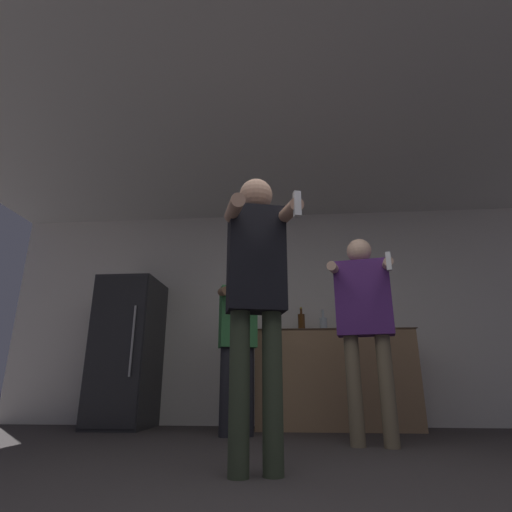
{
  "coord_description": "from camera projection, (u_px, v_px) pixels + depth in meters",
  "views": [
    {
      "loc": [
        -0.04,
        -1.58,
        0.45
      ],
      "look_at": [
        -0.22,
        0.68,
        1.18
      ],
      "focal_mm": 28.0,
      "sensor_mm": 36.0,
      "label": 1
    }
  ],
  "objects": [
    {
      "name": "wall_back",
      "position": [
        291.0,
        313.0,
        4.84
      ],
      "size": [
        7.0,
        0.06,
        2.55
      ],
      "color": "silver",
      "rests_on": "ground_plane"
    },
    {
      "name": "bottle_amber_bourbon",
      "position": [
        301.0,
        322.0,
        4.52
      ],
      "size": [
        0.08,
        0.08,
        0.28
      ],
      "color": "#563314",
      "rests_on": "counter"
    },
    {
      "name": "counter",
      "position": [
        334.0,
        379.0,
        4.28
      ],
      "size": [
        1.7,
        0.59,
        1.01
      ],
      "color": "#997551",
      "rests_on": "ground_plane"
    },
    {
      "name": "person_man_side",
      "position": [
        364.0,
        313.0,
        3.26
      ],
      "size": [
        0.56,
        0.57,
        1.65
      ],
      "color": "#75664C",
      "rests_on": "ground_plane"
    },
    {
      "name": "bottle_green_wine",
      "position": [
        372.0,
        323.0,
        4.45
      ],
      "size": [
        0.09,
        0.09,
        0.28
      ],
      "color": "silver",
      "rests_on": "counter"
    },
    {
      "name": "refrigerator",
      "position": [
        128.0,
        351.0,
        4.46
      ],
      "size": [
        0.61,
        0.76,
        1.6
      ],
      "color": "#262628",
      "rests_on": "ground_plane"
    },
    {
      "name": "person_spectator_back",
      "position": [
        238.0,
        333.0,
        3.85
      ],
      "size": [
        0.5,
        0.53,
        1.59
      ],
      "color": "black",
      "rests_on": "ground_plane"
    },
    {
      "name": "ceiling_slab",
      "position": [
        288.0,
        143.0,
        3.68
      ],
      "size": [
        7.0,
        3.75,
        0.05
      ],
      "color": "silver",
      "rests_on": "wall_back"
    },
    {
      "name": "bottle_red_label",
      "position": [
        350.0,
        321.0,
        4.48
      ],
      "size": [
        0.07,
        0.07,
        0.3
      ],
      "color": "black",
      "rests_on": "counter"
    },
    {
      "name": "bottle_brown_liquor",
      "position": [
        323.0,
        324.0,
        4.49
      ],
      "size": [
        0.08,
        0.08,
        0.26
      ],
      "color": "silver",
      "rests_on": "counter"
    },
    {
      "name": "person_woman_foreground",
      "position": [
        256.0,
        282.0,
        2.32
      ],
      "size": [
        0.47,
        0.55,
        1.68
      ],
      "color": "#38422D",
      "rests_on": "ground_plane"
    }
  ]
}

